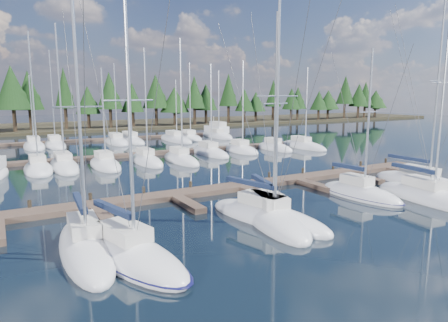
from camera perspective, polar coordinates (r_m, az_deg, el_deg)
ground at (r=44.60m, az=-6.08°, el=-0.82°), size 260.00×260.00×0.00m
far_shore at (r=102.05m, az=-19.76°, el=4.68°), size 220.00×30.00×0.60m
main_dock at (r=33.58m, az=2.61°, el=-3.86°), size 44.00×6.13×0.90m
back_docks at (r=62.82m, az=-13.27°, el=2.18°), size 50.00×21.80×0.40m
front_sailboat_0 at (r=21.93m, az=-19.14°, el=-11.56°), size 3.09×9.50×13.44m
front_sailboat_1 at (r=20.48m, az=-13.32°, el=-12.83°), size 5.03×9.62×14.01m
front_sailboat_2 at (r=25.72m, az=6.84°, el=-7.94°), size 5.07×9.76×14.29m
front_sailboat_3 at (r=25.76m, az=6.17°, el=-7.90°), size 4.84×9.75×13.49m
front_sailboat_4 at (r=33.08m, az=18.83°, el=-4.44°), size 3.05×7.77×12.10m
front_sailboat_5 at (r=33.91m, az=27.11°, el=-4.62°), size 3.85×9.87×15.91m
front_sailboat_6 at (r=39.04m, az=26.61°, el=-2.82°), size 2.55×9.98×16.43m
back_sailboat_rows at (r=58.43m, az=-11.83°, el=1.76°), size 47.06×32.88×15.88m
motor_yacht_right at (r=76.01m, az=-1.07°, el=3.91°), size 4.00×9.59×4.67m
tree_line at (r=91.67m, az=-20.61°, el=8.61°), size 187.16×11.80×12.95m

